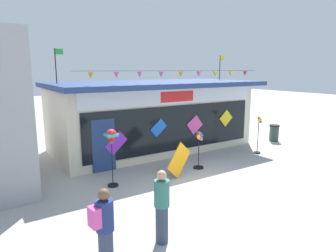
{
  "coord_description": "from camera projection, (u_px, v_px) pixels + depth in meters",
  "views": [
    {
      "loc": [
        -6.49,
        -6.74,
        3.8
      ],
      "look_at": [
        0.18,
        3.53,
        1.48
      ],
      "focal_mm": 31.94,
      "sensor_mm": 36.0,
      "label": 1
    }
  ],
  "objects": [
    {
      "name": "ground_plane",
      "position": [
        222.0,
        188.0,
        9.74
      ],
      "size": [
        80.0,
        80.0,
        0.0
      ],
      "primitive_type": "plane",
      "color": "#ADAAA5"
    },
    {
      "name": "kite_shop_building",
      "position": [
        152.0,
        114.0,
        14.55
      ],
      "size": [
        9.64,
        5.0,
        4.62
      ],
      "color": "beige",
      "rests_on": "ground_plane"
    },
    {
      "name": "wind_spinner_far_left",
      "position": [
        111.0,
        141.0,
        9.61
      ],
      "size": [
        0.38,
        0.38,
        1.93
      ],
      "color": "black",
      "rests_on": "ground_plane"
    },
    {
      "name": "wind_spinner_left",
      "position": [
        199.0,
        146.0,
        11.51
      ],
      "size": [
        0.41,
        0.4,
        1.51
      ],
      "color": "black",
      "rests_on": "ground_plane"
    },
    {
      "name": "wind_spinner_center_left",
      "position": [
        259.0,
        131.0,
        13.58
      ],
      "size": [
        0.33,
        0.3,
        1.73
      ],
      "color": "black",
      "rests_on": "ground_plane"
    },
    {
      "name": "person_near_camera",
      "position": [
        104.0,
        229.0,
        5.54
      ],
      "size": [
        0.46,
        0.34,
        1.68
      ],
      "rotation": [
        0.0,
        0.0,
        1.7
      ],
      "color": "#333D56",
      "rests_on": "ground_plane"
    },
    {
      "name": "person_mid_plaza",
      "position": [
        162.0,
        206.0,
        6.53
      ],
      "size": [
        0.34,
        0.34,
        1.68
      ],
      "rotation": [
        0.0,
        0.0,
        0.61
      ],
      "color": "#333D56",
      "rests_on": "ground_plane"
    },
    {
      "name": "trash_bin",
      "position": [
        274.0,
        133.0,
        16.06
      ],
      "size": [
        0.52,
        0.52,
        0.89
      ],
      "color": "#2D4238",
      "rests_on": "ground_plane"
    },
    {
      "name": "display_kite_on_ground",
      "position": [
        179.0,
        160.0,
        10.69
      ],
      "size": [
        1.23,
        0.33,
        1.23
      ],
      "primitive_type": "cube",
      "rotation": [
        -0.27,
        0.79,
        0.0
      ],
      "color": "orange",
      "rests_on": "ground_plane"
    }
  ]
}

